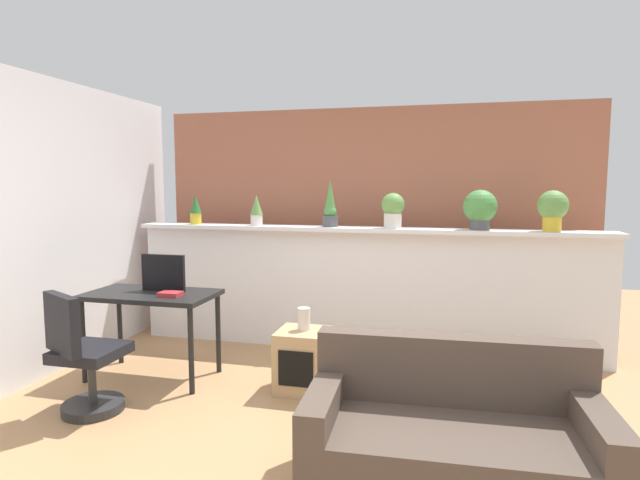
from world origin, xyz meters
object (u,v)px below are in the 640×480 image
object	(u,v)px
potted_plant_5	(553,208)
couch	(452,443)
potted_plant_0	(196,209)
potted_plant_2	(330,207)
tv_monitor	(163,273)
office_chair	(83,362)
desk	(151,302)
book_on_desk	(170,294)
potted_plant_1	(256,210)
side_cube_shelf	(303,361)
potted_plant_4	(480,208)
potted_plant_3	(393,209)
vase_on_shelf	(304,319)

from	to	relation	value
potted_plant_5	couch	distance (m)	2.66
potted_plant_0	potted_plant_2	bearing A→B (deg)	0.85
tv_monitor	potted_plant_5	bearing A→B (deg)	17.39
office_chair	desk	bearing A→B (deg)	83.86
potted_plant_0	desk	bearing A→B (deg)	-82.60
book_on_desk	potted_plant_1	bearing A→B (deg)	76.13
side_cube_shelf	couch	size ratio (longest dim) A/B	0.31
potted_plant_0	tv_monitor	world-z (taller)	potted_plant_0
potted_plant_4	potted_plant_5	size ratio (longest dim) A/B	1.01
potted_plant_3	side_cube_shelf	distance (m)	1.73
potted_plant_1	couch	xyz separation A→B (m)	(1.97, -2.24, -1.13)
couch	book_on_desk	bearing A→B (deg)	155.71
office_chair	book_on_desk	bearing A→B (deg)	64.47
potted_plant_1	desk	size ratio (longest dim) A/B	0.29
potted_plant_1	vase_on_shelf	xyz separation A→B (m)	(0.81, -1.08, -0.82)
potted_plant_3	desk	xyz separation A→B (m)	(-1.94, -1.14, -0.77)
office_chair	vase_on_shelf	xyz separation A→B (m)	(1.43, 0.82, 0.20)
desk	tv_monitor	size ratio (longest dim) A/B	2.76
potted_plant_5	tv_monitor	distance (m)	3.49
tv_monitor	side_cube_shelf	size ratio (longest dim) A/B	0.80
potted_plant_2	couch	size ratio (longest dim) A/B	0.29
potted_plant_0	office_chair	size ratio (longest dim) A/B	0.34
potted_plant_3	couch	distance (m)	2.60
potted_plant_5	side_cube_shelf	distance (m)	2.60
potted_plant_1	desk	xyz separation A→B (m)	(-0.54, -1.13, -0.75)
desk	side_cube_shelf	size ratio (longest dim) A/B	2.20
office_chair	book_on_desk	size ratio (longest dim) A/B	5.08
desk	office_chair	distance (m)	0.82
desk	book_on_desk	bearing A→B (deg)	-21.01
potted_plant_3	potted_plant_0	bearing A→B (deg)	-179.40
office_chair	couch	bearing A→B (deg)	-7.65
potted_plant_0	side_cube_shelf	size ratio (longest dim) A/B	0.62
tv_monitor	office_chair	bearing A→B (deg)	-100.65
potted_plant_0	potted_plant_3	xyz separation A→B (m)	(2.09, 0.02, 0.03)
tv_monitor	couch	distance (m)	2.78
potted_plant_0	tv_monitor	xyz separation A→B (m)	(0.22, -1.04, -0.50)
potted_plant_3	side_cube_shelf	xyz separation A→B (m)	(-0.60, -1.11, -1.19)
potted_plant_4	book_on_desk	distance (m)	2.88
potted_plant_2	potted_plant_0	bearing A→B (deg)	-179.15
potted_plant_0	vase_on_shelf	world-z (taller)	potted_plant_0
tv_monitor	vase_on_shelf	size ratio (longest dim) A/B	2.18
tv_monitor	potted_plant_3	bearing A→B (deg)	29.72
potted_plant_2	potted_plant_5	xyz separation A→B (m)	(2.05, -0.03, 0.02)
potted_plant_5	side_cube_shelf	bearing A→B (deg)	-151.88
potted_plant_1	book_on_desk	bearing A→B (deg)	-103.87
potted_plant_1	potted_plant_3	xyz separation A→B (m)	(1.40, 0.02, 0.02)
potted_plant_3	office_chair	size ratio (longest dim) A/B	0.37
potted_plant_4	office_chair	distance (m)	3.58
potted_plant_1	side_cube_shelf	distance (m)	1.79
potted_plant_0	potted_plant_2	world-z (taller)	potted_plant_2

